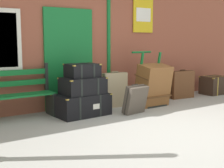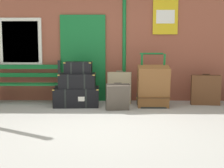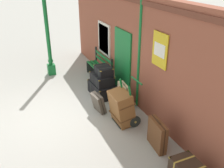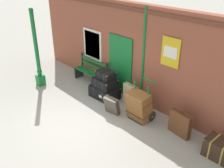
{
  "view_description": "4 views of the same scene",
  "coord_description": "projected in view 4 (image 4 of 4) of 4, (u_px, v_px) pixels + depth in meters",
  "views": [
    {
      "loc": [
        -3.54,
        -3.52,
        1.46
      ],
      "look_at": [
        0.18,
        1.95,
        0.52
      ],
      "focal_mm": 50.4,
      "sensor_mm": 36.0,
      "label": 1
    },
    {
      "loc": [
        0.26,
        -5.28,
        1.39
      ],
      "look_at": [
        0.14,
        1.76,
        0.5
      ],
      "focal_mm": 50.41,
      "sensor_mm": 36.0,
      "label": 2
    },
    {
      "loc": [
        6.22,
        -0.94,
        3.88
      ],
      "look_at": [
        0.21,
        1.71,
        0.77
      ],
      "focal_mm": 40.54,
      "sensor_mm": 36.0,
      "label": 3
    },
    {
      "loc": [
        5.23,
        -3.24,
        4.36
      ],
      "look_at": [
        -0.32,
        1.8,
        0.63
      ],
      "focal_mm": 40.29,
      "sensor_mm": 36.0,
      "label": 4
    }
  ],
  "objects": [
    {
      "name": "steamer_trunk_base",
      "position": [
        105.0,
        92.0,
        8.76
      ],
      "size": [
        1.04,
        0.7,
        0.43
      ],
      "color": "black",
      "rests_on": "ground"
    },
    {
      "name": "corner_trunk",
      "position": [
        220.0,
        149.0,
        6.08
      ],
      "size": [
        0.69,
        0.49,
        0.49
      ],
      "color": "#332319",
      "rests_on": "ground"
    },
    {
      "name": "brick_facade",
      "position": [
        136.0,
        53.0,
        8.23
      ],
      "size": [
        10.4,
        0.35,
        3.2
      ],
      "color": "brown",
      "rests_on": "ground"
    },
    {
      "name": "steamer_trunk_middle",
      "position": [
        104.0,
        83.0,
        8.58
      ],
      "size": [
        0.82,
        0.57,
        0.33
      ],
      "color": "black",
      "rests_on": "steamer_trunk_base"
    },
    {
      "name": "suitcase_beige",
      "position": [
        130.0,
        95.0,
        8.21
      ],
      "size": [
        0.56,
        0.22,
        0.79
      ],
      "color": "tan",
      "rests_on": "ground"
    },
    {
      "name": "steamer_trunk_top",
      "position": [
        106.0,
        75.0,
        8.46
      ],
      "size": [
        0.61,
        0.45,
        0.27
      ],
      "color": "black",
      "rests_on": "steamer_trunk_middle"
    },
    {
      "name": "platform_bench",
      "position": [
        91.0,
        72.0,
        9.73
      ],
      "size": [
        1.6,
        0.43,
        1.01
      ],
      "color": "#146B2D",
      "rests_on": "ground"
    },
    {
      "name": "ground_plane",
      "position": [
        74.0,
        125.0,
        7.36
      ],
      "size": [
        60.0,
        60.0,
        0.0
      ],
      "primitive_type": "plane",
      "color": "#A3A099"
    },
    {
      "name": "lamp_post",
      "position": [
        38.0,
        58.0,
        9.27
      ],
      "size": [
        0.28,
        0.28,
        2.91
      ],
      "color": "#146B2D",
      "rests_on": "ground"
    },
    {
      "name": "porters_trolley",
      "position": [
        142.0,
        110.0,
        7.62
      ],
      "size": [
        0.71,
        0.6,
        1.2
      ],
      "color": "black",
      "rests_on": "ground"
    },
    {
      "name": "suitcase_charcoal",
      "position": [
        180.0,
        124.0,
        6.84
      ],
      "size": [
        0.67,
        0.25,
        0.73
      ],
      "color": "brown",
      "rests_on": "ground"
    },
    {
      "name": "large_brown_trunk",
      "position": [
        139.0,
        106.0,
        7.43
      ],
      "size": [
        0.7,
        0.58,
        0.94
      ],
      "color": "brown",
      "rests_on": "ground"
    },
    {
      "name": "suitcase_umber",
      "position": [
        112.0,
        105.0,
        7.81
      ],
      "size": [
        0.52,
        0.35,
        0.59
      ],
      "color": "#51473D",
      "rests_on": "ground"
    }
  ]
}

